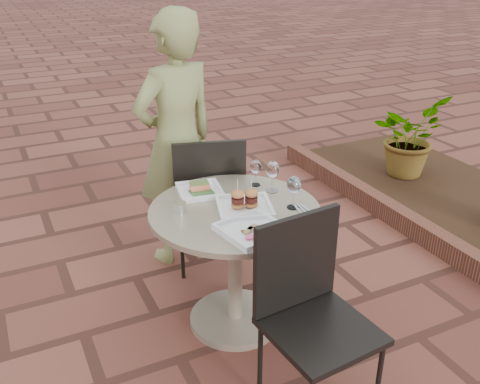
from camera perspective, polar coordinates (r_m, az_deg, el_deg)
name	(u,v)px	position (r m, az deg, el deg)	size (l,w,h in m)	color
ground	(221,295)	(3.38, -2.09, -10.96)	(60.00, 60.00, 0.00)	brown
cafe_table	(235,249)	(2.90, -0.54, -6.12)	(0.90, 0.90, 0.73)	gray
chair_far	(208,193)	(3.38, -3.40, -0.12)	(0.54, 0.54, 0.93)	black
chair_near	(309,301)	(2.43, 7.37, -11.46)	(0.48, 0.48, 0.93)	black
diner	(177,142)	(3.45, -6.79, 5.32)	(0.61, 0.40, 1.66)	olive
plate_salmon	(200,190)	(2.96, -4.32, 0.25)	(0.27, 0.27, 0.06)	white
plate_sliders	(244,204)	(2.76, 0.48, -1.31)	(0.35, 0.35, 0.18)	white
plate_tuna	(252,230)	(2.55, 1.31, -4.03)	(0.33, 0.33, 0.03)	white
wine_glass_right	(294,186)	(2.76, 5.77, 0.68)	(0.08, 0.08, 0.18)	white
wine_glass_mid	(256,167)	(3.01, 1.70, 2.64)	(0.07, 0.07, 0.15)	white
wine_glass_far	(273,170)	(2.93, 3.49, 2.33)	(0.08, 0.08, 0.18)	white
steel_ramekin	(180,207)	(2.76, -6.46, -1.61)	(0.07, 0.07, 0.05)	silver
cutlery_set	(306,213)	(2.76, 7.01, -2.19)	(0.10, 0.22, 0.00)	silver
planter_curb	(392,213)	(4.33, 15.90, -2.14)	(0.12, 3.00, 0.15)	brown
mulch_bed	(457,201)	(4.81, 22.15, -0.85)	(1.30, 3.00, 0.06)	black
potted_plant_a	(408,136)	(5.02, 17.51, 5.72)	(0.64, 0.56, 0.71)	#33662D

